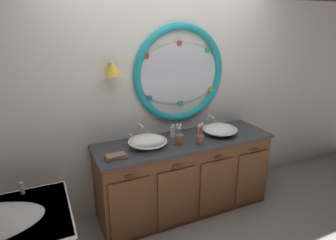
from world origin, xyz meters
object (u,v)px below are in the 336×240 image
at_px(toothbrush_holder_left, 179,139).
at_px(soap_dispenser, 173,131).
at_px(toothbrush_holder_right, 200,138).
at_px(folded_hand_towel, 116,157).
at_px(sink_basin_left, 148,141).
at_px(sink_basin_right, 220,129).

distance_m(toothbrush_holder_left, soap_dispenser, 0.22).
distance_m(toothbrush_holder_right, folded_hand_towel, 0.87).
bearing_deg(toothbrush_holder_left, sink_basin_left, 170.08).
bearing_deg(toothbrush_holder_left, soap_dispenser, 81.04).
height_order(sink_basin_right, toothbrush_holder_right, toothbrush_holder_right).
relative_size(toothbrush_holder_right, folded_hand_towel, 1.11).
bearing_deg(soap_dispenser, sink_basin_left, -155.36).
bearing_deg(soap_dispenser, sink_basin_right, -18.02).
relative_size(soap_dispenser, folded_hand_towel, 0.72).
bearing_deg(sink_basin_left, toothbrush_holder_left, -9.92).
bearing_deg(sink_basin_right, toothbrush_holder_left, -174.02).
bearing_deg(sink_basin_left, sink_basin_right, 0.00).
height_order(soap_dispenser, folded_hand_towel, soap_dispenser).
bearing_deg(soap_dispenser, toothbrush_holder_left, -98.96).
distance_m(toothbrush_holder_left, folded_hand_towel, 0.67).
relative_size(sink_basin_right, folded_hand_towel, 1.94).
bearing_deg(sink_basin_left, folded_hand_towel, -162.62).
bearing_deg(folded_hand_towel, sink_basin_left, 17.38).
xyz_separation_m(sink_basin_left, toothbrush_holder_right, (0.52, -0.13, -0.01)).
bearing_deg(sink_basin_right, sink_basin_left, 180.00).
distance_m(sink_basin_left, sink_basin_right, 0.85).
distance_m(sink_basin_left, toothbrush_holder_right, 0.53).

